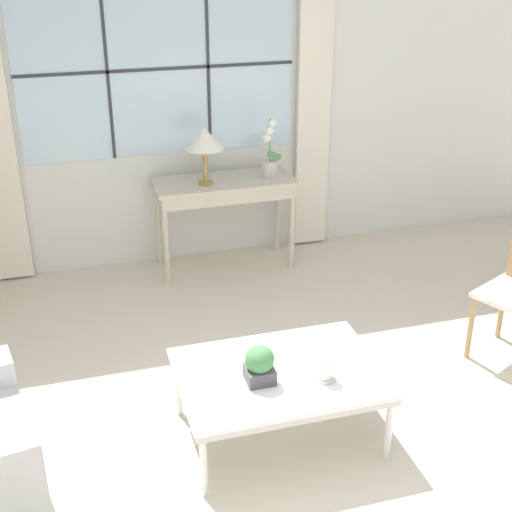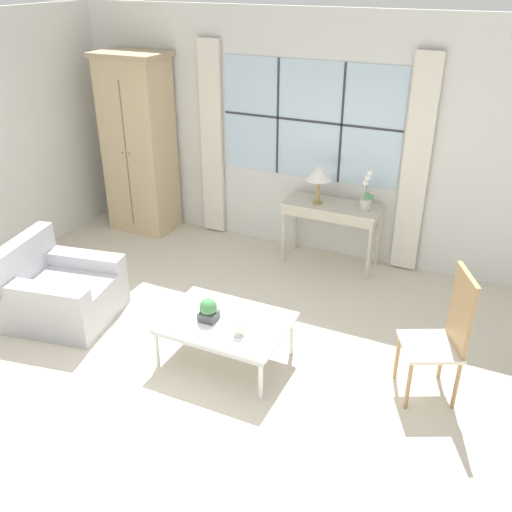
{
  "view_description": "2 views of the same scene",
  "coord_description": "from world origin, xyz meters",
  "px_view_note": "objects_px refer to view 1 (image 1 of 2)",
  "views": [
    {
      "loc": [
        -0.83,
        -2.53,
        2.64
      ],
      "look_at": [
        0.16,
        0.86,
        0.96
      ],
      "focal_mm": 50.0,
      "sensor_mm": 36.0,
      "label": 1
    },
    {
      "loc": [
        2.2,
        -3.14,
        3.2
      ],
      "look_at": [
        0.35,
        0.82,
        0.95
      ],
      "focal_mm": 40.0,
      "sensor_mm": 36.0,
      "label": 2
    }
  ],
  "objects_px": {
    "table_lamp": "(204,140)",
    "potted_plant_small": "(260,364)",
    "console_table": "(224,191)",
    "coffee_table": "(279,377)",
    "pillar_candle": "(325,368)",
    "potted_orchid": "(270,156)"
  },
  "relations": [
    {
      "from": "potted_plant_small",
      "to": "pillar_candle",
      "type": "height_order",
      "value": "potted_plant_small"
    },
    {
      "from": "pillar_candle",
      "to": "potted_orchid",
      "type": "bearing_deg",
      "value": 80.06
    },
    {
      "from": "console_table",
      "to": "coffee_table",
      "type": "distance_m",
      "value": 2.22
    },
    {
      "from": "console_table",
      "to": "potted_plant_small",
      "type": "xyz_separation_m",
      "value": [
        -0.37,
        -2.25,
        -0.13
      ]
    },
    {
      "from": "console_table",
      "to": "table_lamp",
      "type": "height_order",
      "value": "table_lamp"
    },
    {
      "from": "coffee_table",
      "to": "potted_orchid",
      "type": "bearing_deg",
      "value": 74.27
    },
    {
      "from": "potted_orchid",
      "to": "pillar_candle",
      "type": "xyz_separation_m",
      "value": [
        -0.41,
        -2.32,
        -0.43
      ]
    },
    {
      "from": "table_lamp",
      "to": "pillar_candle",
      "type": "height_order",
      "value": "table_lamp"
    },
    {
      "from": "console_table",
      "to": "table_lamp",
      "type": "bearing_deg",
      "value": -160.7
    },
    {
      "from": "potted_orchid",
      "to": "coffee_table",
      "type": "bearing_deg",
      "value": -105.73
    },
    {
      "from": "table_lamp",
      "to": "pillar_candle",
      "type": "relative_size",
      "value": 2.89
    },
    {
      "from": "coffee_table",
      "to": "potted_plant_small",
      "type": "xyz_separation_m",
      "value": [
        -0.13,
        -0.06,
        0.15
      ]
    },
    {
      "from": "coffee_table",
      "to": "potted_plant_small",
      "type": "bearing_deg",
      "value": -156.71
    },
    {
      "from": "console_table",
      "to": "coffee_table",
      "type": "xyz_separation_m",
      "value": [
        -0.24,
        -2.19,
        -0.28
      ]
    },
    {
      "from": "potted_plant_small",
      "to": "potted_orchid",
      "type": "bearing_deg",
      "value": 71.62
    },
    {
      "from": "console_table",
      "to": "potted_plant_small",
      "type": "bearing_deg",
      "value": -99.25
    },
    {
      "from": "table_lamp",
      "to": "console_table",
      "type": "bearing_deg",
      "value": 19.3
    },
    {
      "from": "table_lamp",
      "to": "pillar_candle",
      "type": "xyz_separation_m",
      "value": [
        0.13,
        -2.27,
        -0.62
      ]
    },
    {
      "from": "table_lamp",
      "to": "potted_plant_small",
      "type": "relative_size",
      "value": 2.12
    },
    {
      "from": "console_table",
      "to": "potted_orchid",
      "type": "height_order",
      "value": "potted_orchid"
    },
    {
      "from": "table_lamp",
      "to": "coffee_table",
      "type": "xyz_separation_m",
      "value": [
        -0.08,
        -2.13,
        -0.73
      ]
    },
    {
      "from": "table_lamp",
      "to": "potted_plant_small",
      "type": "bearing_deg",
      "value": -95.39
    }
  ]
}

